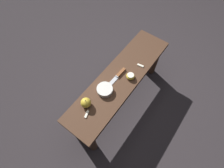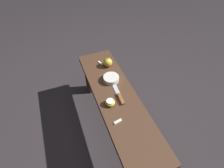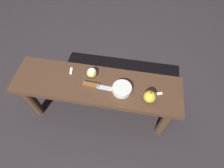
{
  "view_description": "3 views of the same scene",
  "coord_description": "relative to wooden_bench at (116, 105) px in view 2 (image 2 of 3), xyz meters",
  "views": [
    {
      "loc": [
        0.67,
        0.41,
        1.69
      ],
      "look_at": [
        0.11,
        -0.0,
        0.48
      ],
      "focal_mm": 28.0,
      "sensor_mm": 36.0,
      "label": 1
    },
    {
      "loc": [
        -0.76,
        0.33,
        1.46
      ],
      "look_at": [
        0.11,
        -0.0,
        0.48
      ],
      "focal_mm": 28.0,
      "sensor_mm": 36.0,
      "label": 2
    },
    {
      "loc": [
        0.21,
        -0.62,
        1.45
      ],
      "look_at": [
        0.11,
        -0.0,
        0.48
      ],
      "focal_mm": 28.0,
      "sensor_mm": 36.0,
      "label": 3
    }
  ],
  "objects": [
    {
      "name": "apple_slice_center",
      "position": [
        0.42,
        -0.01,
        0.11
      ],
      "size": [
        0.06,
        0.03,
        0.01
      ],
      "color": "white",
      "rests_on": "wooden_bench"
    },
    {
      "name": "ground_plane",
      "position": [
        0.0,
        0.0,
        -0.35
      ],
      "size": [
        8.0,
        8.0,
        0.0
      ],
      "primitive_type": "plane",
      "color": "#2D282B"
    },
    {
      "name": "apple_whole",
      "position": [
        0.36,
        -0.06,
        0.14
      ],
      "size": [
        0.08,
        0.08,
        0.09
      ],
      "color": "gold",
      "rests_on": "wooden_bench"
    },
    {
      "name": "wooden_bench",
      "position": [
        0.0,
        0.0,
        0.0
      ],
      "size": [
        1.17,
        0.3,
        0.45
      ],
      "color": "#472D1E",
      "rests_on": "ground_plane"
    },
    {
      "name": "bowl",
      "position": [
        0.18,
        -0.02,
        0.12
      ],
      "size": [
        0.13,
        0.13,
        0.04
      ],
      "color": "silver",
      "rests_on": "wooden_bench"
    },
    {
      "name": "knife",
      "position": [
        -0.01,
        -0.02,
        0.11
      ],
      "size": [
        0.23,
        0.04,
        0.02
      ],
      "rotation": [
        0.0,
        0.0,
        -0.05
      ],
      "color": "#B7BABF",
      "rests_on": "wooden_bench"
    },
    {
      "name": "apple_cut",
      "position": [
        -0.05,
        0.07,
        0.12
      ],
      "size": [
        0.07,
        0.07,
        0.04
      ],
      "color": "gold",
      "rests_on": "wooden_bench"
    },
    {
      "name": "apple_slice_near_knife",
      "position": [
        -0.2,
        0.07,
        0.11
      ],
      "size": [
        0.03,
        0.06,
        0.01
      ],
      "color": "white",
      "rests_on": "wooden_bench"
    }
  ]
}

